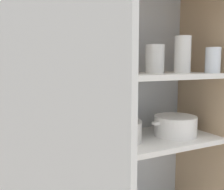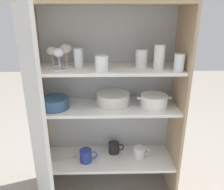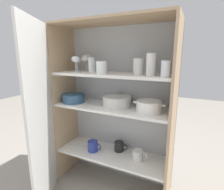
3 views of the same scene
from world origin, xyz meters
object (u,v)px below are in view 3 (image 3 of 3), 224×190
(casserole_dish, at_px, (149,106))
(coffee_mug_primary, at_px, (138,155))
(plate_stack_white, at_px, (117,101))
(mixing_bowl_large, at_px, (73,98))

(casserole_dish, bearing_deg, coffee_mug_primary, 160.86)
(casserole_dish, height_order, coffee_mug_primary, casserole_dish)
(plate_stack_white, relative_size, mixing_bowl_large, 1.20)
(plate_stack_white, relative_size, coffee_mug_primary, 1.89)
(mixing_bowl_large, height_order, coffee_mug_primary, mixing_bowl_large)
(mixing_bowl_large, bearing_deg, coffee_mug_primary, 3.65)
(mixing_bowl_large, height_order, casserole_dish, casserole_dish)
(plate_stack_white, xyz_separation_m, coffee_mug_primary, (0.20, -0.02, -0.42))
(plate_stack_white, bearing_deg, coffee_mug_primary, -6.61)
(mixing_bowl_large, relative_size, coffee_mug_primary, 1.57)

